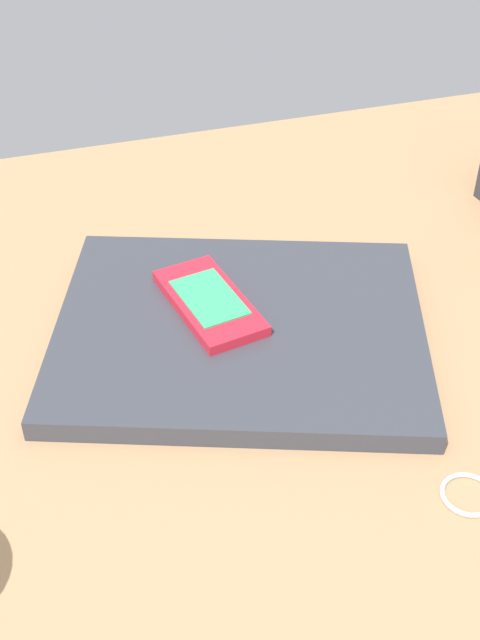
% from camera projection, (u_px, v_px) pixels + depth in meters
% --- Properties ---
extents(desk_surface, '(1.20, 0.80, 0.03)m').
position_uv_depth(desk_surface, '(252.00, 357.00, 0.70)').
color(desk_surface, '#9E7751').
rests_on(desk_surface, ground).
extents(laptop_closed, '(0.37, 0.34, 0.02)m').
position_uv_depth(laptop_closed, '(240.00, 330.00, 0.69)').
color(laptop_closed, '#33353D').
rests_on(laptop_closed, desk_surface).
extents(cell_phone_on_laptop, '(0.08, 0.12, 0.01)m').
position_uv_depth(cell_phone_on_laptop, '(209.00, 302.00, 0.70)').
color(cell_phone_on_laptop, red).
rests_on(cell_phone_on_laptop, laptop_closed).
extents(key_ring, '(0.04, 0.04, 0.00)m').
position_uv_depth(key_ring, '(468.00, 495.00, 0.56)').
color(key_ring, silver).
rests_on(key_ring, desk_surface).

